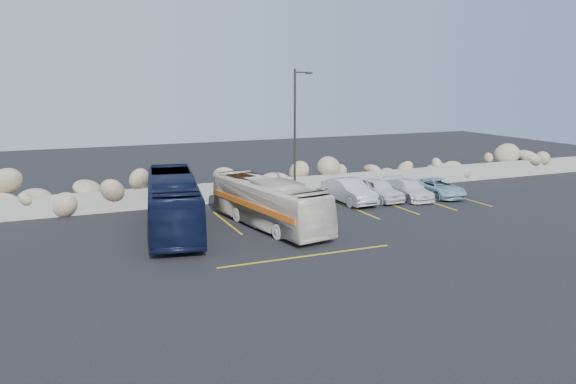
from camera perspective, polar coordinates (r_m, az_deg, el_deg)
name	(u,v)px	position (r m, az deg, el deg)	size (l,w,h in m)	color
ground	(330,255)	(24.35, 4.33, -6.36)	(90.00, 90.00, 0.00)	black
seawall	(242,191)	(34.95, -4.73, 0.12)	(60.00, 0.40, 1.20)	gray
riprap_pile	(236,177)	(35.95, -5.35, 1.55)	(54.00, 2.80, 2.60)	#988063
parking_lines	(359,216)	(31.21, 7.21, -2.42)	(18.16, 9.36, 0.01)	gold
lamppost	(296,133)	(33.02, 0.78, 5.98)	(1.14, 0.18, 8.00)	#2B2A27
vintage_bus	(269,203)	(28.55, -1.97, -1.12)	(2.07, 8.83, 2.46)	silver
tour_coach	(173,203)	(28.43, -11.59, -1.06)	(2.34, 10.01, 2.79)	black
car_a	(377,189)	(35.30, 9.07, 0.26)	(1.62, 4.01, 1.37)	silver
car_b	(349,191)	(34.35, 6.22, 0.10)	(1.54, 4.41, 1.45)	#BBBBC0
car_c	(409,189)	(36.09, 12.17, 0.25)	(1.68, 4.13, 1.20)	silver
car_d	(439,188)	(37.27, 15.06, 0.43)	(1.90, 4.13, 1.15)	#8CAFC7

